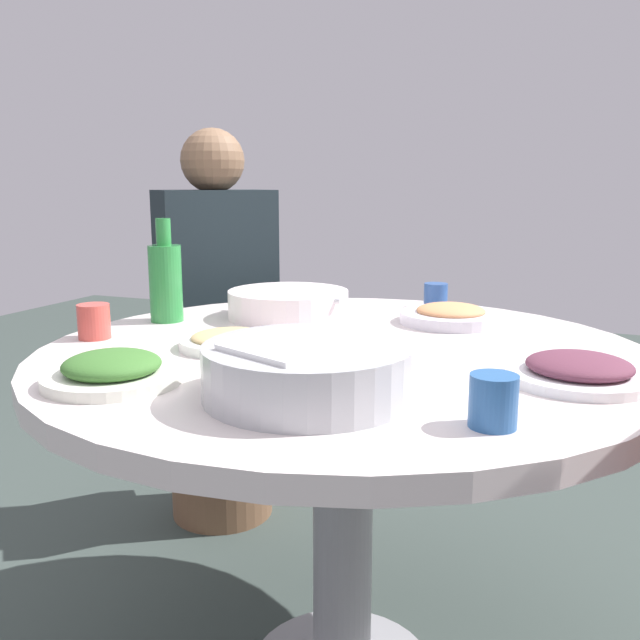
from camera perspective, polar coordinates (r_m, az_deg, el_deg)
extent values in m
cylinder|color=#99999E|center=(1.47, 1.93, -16.64)|extent=(0.12, 0.12, 0.67)
cylinder|color=silver|center=(1.35, 2.03, -3.16)|extent=(1.20, 1.20, 0.04)
cylinder|color=#B2B5BA|center=(1.02, -1.03, -4.32)|extent=(0.32, 0.32, 0.08)
ellipsoid|color=white|center=(1.02, -1.04, -4.10)|extent=(0.26, 0.26, 0.09)
cube|color=white|center=(0.95, -4.76, -2.72)|extent=(0.11, 0.16, 0.01)
cylinder|color=white|center=(1.64, -2.68, 1.36)|extent=(0.29, 0.29, 0.07)
cylinder|color=black|center=(1.64, -2.67, 1.15)|extent=(0.25, 0.25, 0.05)
cylinder|color=silver|center=(1.64, -2.68, 2.16)|extent=(0.11, 0.31, 0.01)
cylinder|color=white|center=(1.35, -7.50, -1.91)|extent=(0.20, 0.20, 0.02)
ellipsoid|color=tan|center=(1.35, -7.51, -1.40)|extent=(0.15, 0.15, 0.02)
cylinder|color=white|center=(1.19, 20.85, -4.44)|extent=(0.24, 0.24, 0.02)
ellipsoid|color=#5D2E40|center=(1.19, 20.91, -3.58)|extent=(0.17, 0.17, 0.04)
cylinder|color=silver|center=(1.60, 10.88, 0.20)|extent=(0.24, 0.24, 0.03)
ellipsoid|color=tan|center=(1.60, 10.91, 0.78)|extent=(0.16, 0.16, 0.03)
cylinder|color=silver|center=(1.16, -16.99, -4.63)|extent=(0.22, 0.22, 0.02)
ellipsoid|color=#386A2A|center=(1.15, -17.05, -3.60)|extent=(0.16, 0.16, 0.04)
cylinder|color=#2C873D|center=(1.63, -12.81, 3.00)|extent=(0.08, 0.08, 0.18)
cylinder|color=#2C873D|center=(1.61, -13.00, 7.21)|extent=(0.03, 0.03, 0.06)
cylinder|color=#294D8E|center=(1.80, 9.67, 2.05)|extent=(0.06, 0.06, 0.06)
cylinder|color=#295997|center=(0.93, 14.32, -6.60)|extent=(0.06, 0.06, 0.07)
cylinder|color=#CA493F|center=(1.49, -18.43, -0.11)|extent=(0.07, 0.07, 0.07)
cylinder|color=brown|center=(2.25, -8.29, -10.33)|extent=(0.32, 0.32, 0.46)
cube|color=#2D333D|center=(2.16, -8.51, -3.17)|extent=(0.47, 0.47, 0.12)
cube|color=#1C262B|center=(2.11, -8.74, 4.47)|extent=(0.39, 0.38, 0.46)
sphere|color=brown|center=(2.10, -9.00, 13.07)|extent=(0.19, 0.19, 0.19)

